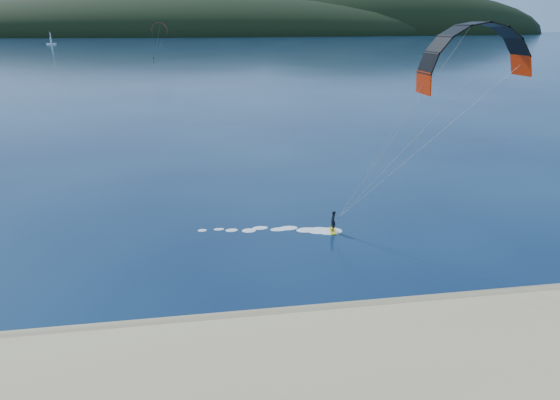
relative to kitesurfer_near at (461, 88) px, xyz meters
name	(u,v)px	position (x,y,z in m)	size (l,w,h in m)	color
ground	(273,383)	(-12.85, -10.12, -11.59)	(1800.00, 1800.00, 0.00)	#061433
wet_sand	(262,323)	(-12.85, -5.62, -11.54)	(220.00, 2.50, 0.10)	#7E6549
headland	(208,35)	(-12.22, 735.17, -11.59)	(1200.00, 310.00, 140.00)	black
kitesurfer_near	(461,88)	(0.00, 0.00, 0.00)	(20.64, 8.70, 14.60)	gold
kitesurfer_far	(159,31)	(-34.71, 191.30, 0.72)	(8.28, 6.63, 14.77)	gold
sailboat	(51,44)	(-136.98, 385.58, -10.83)	(7.07, 4.67, 10.32)	white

